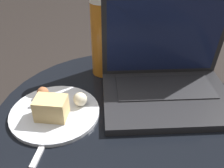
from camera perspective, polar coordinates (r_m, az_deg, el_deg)
table at (r=0.75m, az=2.29°, el=-16.28°), size 0.62×0.62×0.54m
laptop at (r=0.68m, az=11.52°, el=1.46°), size 0.35×0.27×0.25m
beer_glass at (r=0.73m, az=-2.13°, el=10.73°), size 0.07×0.07×0.24m
snack_plate at (r=0.63m, az=-12.45°, el=-5.47°), size 0.21×0.21×0.06m
fork at (r=0.60m, az=-13.53°, el=-9.83°), size 0.03×0.18×0.00m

